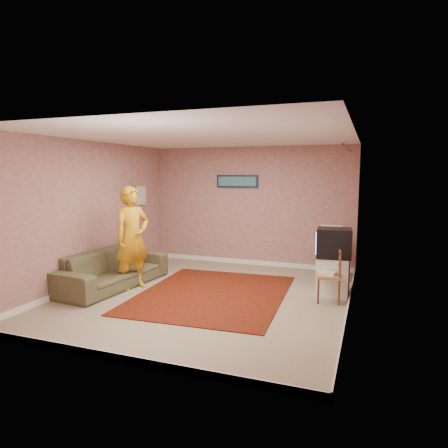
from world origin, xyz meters
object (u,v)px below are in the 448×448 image
(tv_cabinet, at_px, (333,276))
(chair_b, at_px, (329,269))
(person, at_px, (132,238))
(chair_a, at_px, (330,248))
(sofa, at_px, (113,269))
(crt_tv, at_px, (334,243))

(tv_cabinet, xyz_separation_m, chair_b, (-0.04, -0.34, 0.20))
(person, bearing_deg, tv_cabinet, -52.43)
(chair_a, relative_size, sofa, 0.25)
(chair_b, relative_size, sofa, 0.21)
(chair_a, bearing_deg, person, -152.93)
(person, bearing_deg, chair_b, -58.02)
(chair_b, height_order, sofa, chair_b)
(tv_cabinet, bearing_deg, person, -166.77)
(tv_cabinet, xyz_separation_m, person, (-3.35, -0.79, 0.58))
(tv_cabinet, xyz_separation_m, sofa, (-3.75, -0.83, 0.00))
(crt_tv, distance_m, chair_b, 0.50)
(tv_cabinet, distance_m, sofa, 3.84)
(chair_a, xyz_separation_m, person, (-3.19, -1.77, 0.28))
(chair_a, bearing_deg, crt_tv, -83.10)
(crt_tv, distance_m, person, 3.44)
(chair_b, bearing_deg, chair_a, 176.71)
(crt_tv, height_order, chair_b, crt_tv)
(tv_cabinet, height_order, sofa, sofa)
(tv_cabinet, distance_m, chair_a, 1.04)
(crt_tv, bearing_deg, sofa, -172.24)
(chair_a, relative_size, chair_b, 1.19)
(crt_tv, xyz_separation_m, chair_b, (-0.03, -0.34, -0.37))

